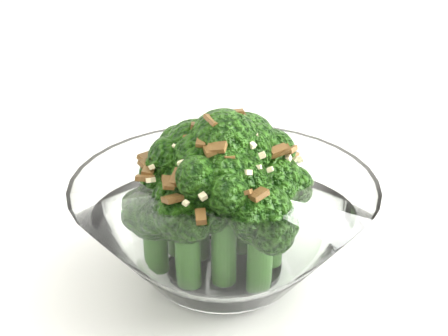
{
  "coord_description": "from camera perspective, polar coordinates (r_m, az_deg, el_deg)",
  "views": [
    {
      "loc": [
        -0.09,
        -0.56,
        1.04
      ],
      "look_at": [
        -0.09,
        -0.15,
        0.85
      ],
      "focal_mm": 50.0,
      "sensor_mm": 36.0,
      "label": 1
    }
  ],
  "objects": [
    {
      "name": "broccoli_dish",
      "position": [
        0.48,
        -0.04,
        -4.41
      ],
      "size": [
        0.23,
        0.23,
        0.14
      ],
      "color": "white",
      "rests_on": "table"
    },
    {
      "name": "table",
      "position": [
        0.66,
        7.1,
        -7.9
      ],
      "size": [
        1.33,
        1.01,
        0.75
      ],
      "color": "white",
      "rests_on": "ground"
    }
  ]
}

